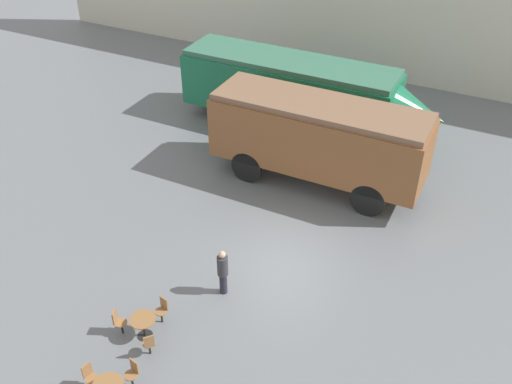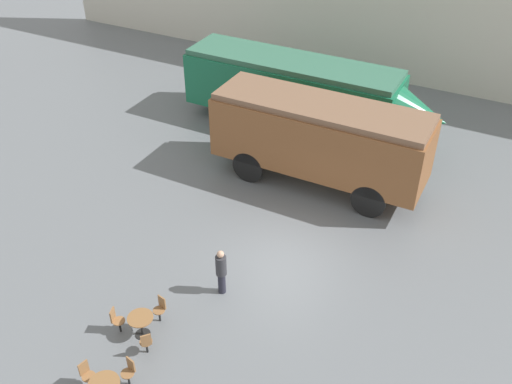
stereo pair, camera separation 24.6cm
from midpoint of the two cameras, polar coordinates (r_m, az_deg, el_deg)
ground_plane at (r=19.28m, az=3.16°, el=-6.67°), size 80.00×80.00×0.00m
streamlined_locomotive at (r=25.69m, az=5.44°, el=10.03°), size 11.71×2.60×3.24m
passenger_coach_wooden at (r=21.82m, az=6.73°, el=5.62°), size 8.23×2.54×3.48m
cafe_table_near at (r=16.90m, az=-11.02°, el=-12.62°), size 0.75×0.75×0.71m
cafe_chair_0 at (r=17.21m, az=-9.12°, el=-11.31°), size 0.36×0.38×0.87m
cafe_chair_1 at (r=17.15m, az=-13.42°, el=-12.24°), size 0.39×0.37×0.87m
cafe_chair_2 at (r=16.42m, az=-10.49°, el=-14.52°), size 0.40×0.40×0.87m
cafe_chair_4 at (r=15.92m, az=-12.11°, el=-17.00°), size 0.36×0.38×0.87m
cafe_chair_5 at (r=16.11m, az=-16.16°, el=-17.01°), size 0.38×0.36×0.87m
visitor_person at (r=17.55m, az=-3.09°, el=-7.83°), size 0.34×0.34×1.67m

